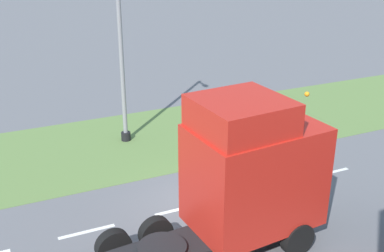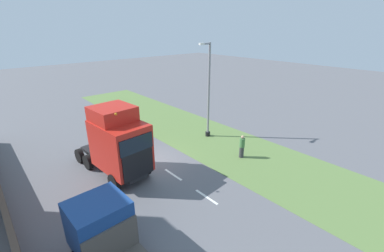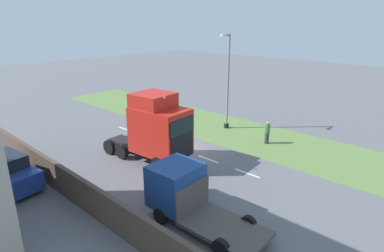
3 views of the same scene
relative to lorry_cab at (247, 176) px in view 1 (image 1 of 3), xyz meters
The scene contains 6 objects.
ground_plane 3.54m from the lorry_cab, behind, with size 120.00×120.00×0.00m, color slate.
grass_verge 8.94m from the lorry_cab, behind, with size 7.00×44.00×0.01m.
lane_markings 3.66m from the lorry_cab, 159.48° to the right, with size 0.16×14.60×0.00m.
lorry_cab is the anchor object (origin of this frame).
lamp_post 9.04m from the lorry_cab, behind, with size 1.33×0.42×8.11m.
pedestrian 8.92m from the lorry_cab, 155.43° to the left, with size 0.39×0.39×1.80m.
Camera 1 is at (13.03, -6.16, 8.88)m, focal length 45.00 mm.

